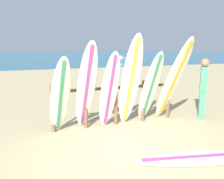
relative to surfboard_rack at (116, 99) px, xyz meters
The scene contains 12 objects.
ground_plane 2.21m from the surfboard_rack, 103.35° to the right, with size 120.00×120.00×0.00m, color tan.
ocean_water 55.98m from the surfboard_rack, 90.49° to the left, with size 120.00×80.00×0.01m, color #196B93.
surfboard_rack is the anchor object (origin of this frame).
surfboard_leaning_far_left 1.54m from the surfboard_rack, 168.76° to the right, with size 0.62×0.90×1.91m.
surfboard_leaning_left 0.99m from the surfboard_rack, 163.08° to the right, with size 0.57×1.05×2.25m.
surfboard_leaning_center_left 0.49m from the surfboard_rack, 134.66° to the right, with size 0.60×0.75×2.00m.
surfboard_leaning_center 0.65m from the surfboard_rack, 51.38° to the right, with size 0.51×0.91×2.41m.
surfboard_leaning_center_right 0.97m from the surfboard_rack, 16.51° to the right, with size 0.58×0.93×2.00m.
surfboard_leaning_right 1.65m from the surfboard_rack, 12.64° to the right, with size 0.79×1.27×2.36m.
surfboard_lying_on_sand 2.67m from the surfboard_rack, 68.70° to the right, with size 2.81×1.15×0.08m.
beachgoer_standing 2.60m from the surfboard_rack, ahead, with size 0.32×0.33×1.77m.
small_boat_offshore 27.28m from the surfboard_rack, 67.49° to the left, with size 2.91×2.81×0.71m.
Camera 1 is at (-1.61, -3.47, 2.10)m, focal length 36.10 mm.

